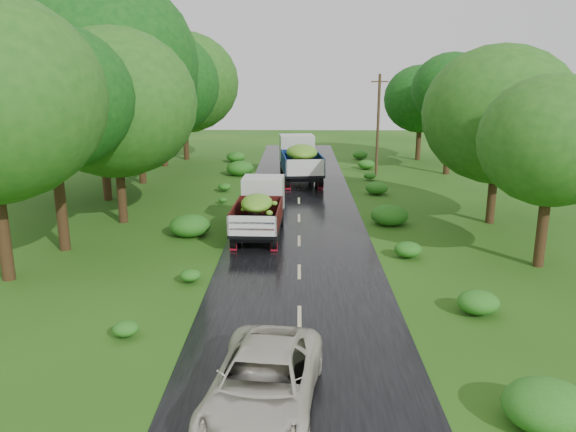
{
  "coord_description": "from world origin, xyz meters",
  "views": [
    {
      "loc": [
        -0.07,
        -12.19,
        7.5
      ],
      "look_at": [
        -0.47,
        9.98,
        1.7
      ],
      "focal_mm": 35.0,
      "sensor_mm": 36.0,
      "label": 1
    }
  ],
  "objects_px": {
    "truck_near": "(260,206)",
    "utility_pole": "(378,124)",
    "car": "(263,384)",
    "truck_far": "(300,157)"
  },
  "relations": [
    {
      "from": "truck_near",
      "to": "truck_far",
      "type": "xyz_separation_m",
      "value": [
        1.87,
        13.2,
        0.3
      ]
    },
    {
      "from": "car",
      "to": "utility_pole",
      "type": "distance_m",
      "value": 30.38
    },
    {
      "from": "truck_far",
      "to": "car",
      "type": "height_order",
      "value": "truck_far"
    },
    {
      "from": "truck_near",
      "to": "utility_pole",
      "type": "height_order",
      "value": "utility_pole"
    },
    {
      "from": "car",
      "to": "utility_pole",
      "type": "bearing_deg",
      "value": 84.41
    },
    {
      "from": "car",
      "to": "utility_pole",
      "type": "height_order",
      "value": "utility_pole"
    },
    {
      "from": "truck_near",
      "to": "car",
      "type": "relative_size",
      "value": 1.15
    },
    {
      "from": "truck_near",
      "to": "utility_pole",
      "type": "bearing_deg",
      "value": 66.23
    },
    {
      "from": "truck_near",
      "to": "truck_far",
      "type": "bearing_deg",
      "value": 84.09
    },
    {
      "from": "car",
      "to": "truck_near",
      "type": "bearing_deg",
      "value": 100.89
    }
  ]
}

